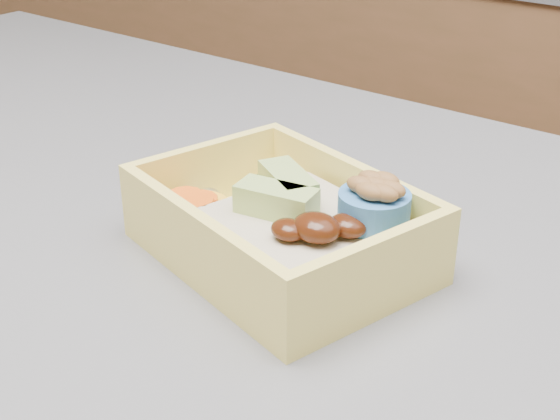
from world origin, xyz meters
The scene contains 1 object.
bento_box centered at (0.07, 0.02, 0.94)m, with size 0.19×0.16×0.06m.
Camera 1 is at (0.31, -0.30, 1.16)m, focal length 50.00 mm.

